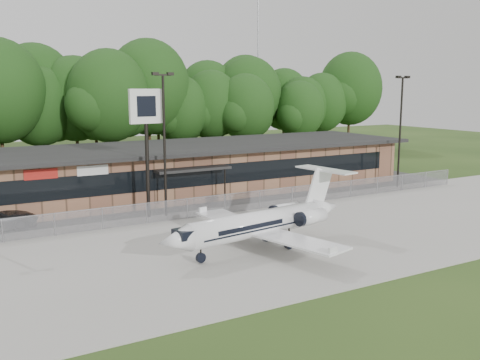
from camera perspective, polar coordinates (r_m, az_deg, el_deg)
ground at (r=28.17m, az=14.97°, el=-9.55°), size 160.00×160.00×0.00m
apron at (r=34.01m, az=5.46°, el=-5.81°), size 64.00×18.00×0.08m
parking_lot at (r=43.64m, az=-3.24°, el=-2.29°), size 50.00×9.00×0.06m
terminal at (r=47.21m, az=-5.67°, el=1.25°), size 41.00×11.65×4.30m
fence at (r=39.59m, az=-0.35°, el=-2.43°), size 46.00×0.04×1.52m
treeline at (r=63.64m, az=-12.46°, el=8.10°), size 72.00×12.00×15.00m
radio_mast at (r=78.35m, az=1.92°, el=12.26°), size 0.20×0.20×25.00m
light_pole_mid at (r=38.03m, az=-8.09°, el=4.90°), size 1.55×0.30×10.23m
light_pole_right at (r=51.14m, az=16.75°, el=5.83°), size 1.55×0.30×10.23m
business_jet at (r=30.50m, az=2.40°, el=-4.69°), size 12.85×11.51×4.32m
pole_sign at (r=37.81m, az=-9.99°, el=6.32°), size 2.40×0.49×9.10m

